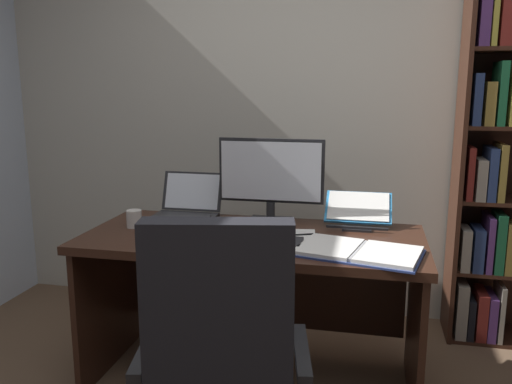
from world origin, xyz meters
TOP-DOWN VIEW (x-y plane):
  - wall_back at (0.00, 1.87)m, footprint 4.62×0.12m
  - desk at (-0.16, 0.96)m, footprint 1.60×0.73m
  - office_chair at (-0.09, 0.12)m, footprint 0.67×0.60m
  - monitor at (-0.11, 1.12)m, footprint 0.54×0.16m
  - laptop at (-0.57, 1.12)m, footprint 0.33×0.31m
  - keyboard at (-0.11, 0.74)m, footprint 0.42×0.15m
  - computer_mouse at (-0.41, 0.74)m, footprint 0.06×0.10m
  - reading_stand_with_book at (0.32, 1.17)m, footprint 0.33×0.25m
  - open_binder at (0.34, 0.69)m, footprint 0.57×0.42m
  - notepad at (0.07, 0.89)m, footprint 0.18×0.23m
  - pen at (0.09, 0.89)m, footprint 0.13×0.06m
  - coffee_mug at (-0.77, 0.89)m, footprint 0.08×0.08m

SIDE VIEW (x-z plane):
  - office_chair at x=-0.09m, z-range -0.08..0.97m
  - desk at x=-0.16m, z-range 0.17..0.92m
  - notepad at x=0.07m, z-range 0.75..0.76m
  - open_binder at x=0.34m, z-range 0.75..0.78m
  - keyboard at x=-0.11m, z-range 0.75..0.78m
  - pen at x=0.09m, z-range 0.76..0.77m
  - computer_mouse at x=-0.41m, z-range 0.75..0.79m
  - coffee_mug at x=-0.77m, z-range 0.75..0.84m
  - laptop at x=-0.57m, z-range 0.69..0.92m
  - reading_stand_with_book at x=0.32m, z-range 0.75..0.91m
  - monitor at x=-0.11m, z-range 0.76..1.20m
  - wall_back at x=0.00m, z-range 0.00..2.85m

